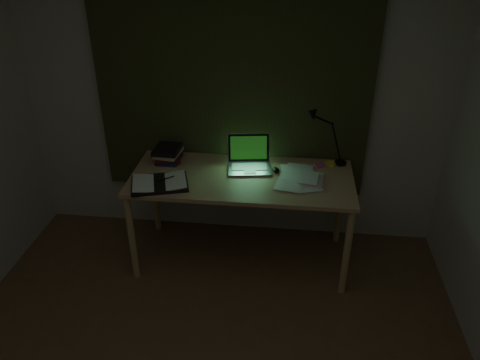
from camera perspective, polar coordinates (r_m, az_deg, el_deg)
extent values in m
cube|color=beige|center=(3.84, -0.88, 9.91)|extent=(3.50, 0.00, 2.50)
cube|color=#2B3118|center=(3.75, -0.98, 12.60)|extent=(2.20, 0.06, 2.00)
ellipsoid|color=black|center=(3.68, 4.38, 1.26)|extent=(0.07, 0.10, 0.03)
cube|color=yellow|center=(3.85, 11.02, 1.97)|extent=(0.10, 0.10, 0.02)
cube|color=#D05181|center=(3.81, 9.67, 1.81)|extent=(0.10, 0.10, 0.02)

